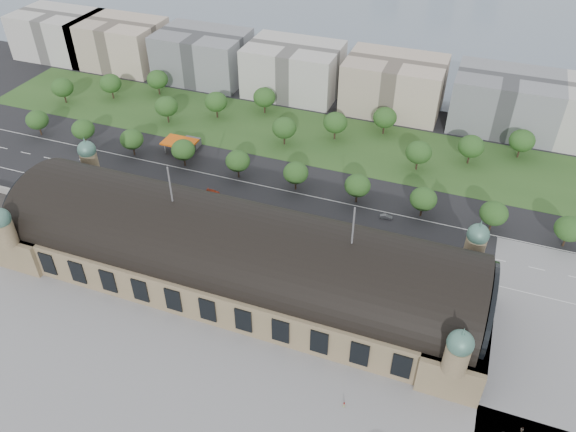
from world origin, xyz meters
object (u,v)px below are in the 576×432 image
(traffic_car_6, at_px, (487,270))
(bus_east, at_px, (386,244))
(parked_car_0, at_px, (129,204))
(pedestrian_2, at_px, (522,429))
(parked_car_1, at_px, (77,185))
(parked_car_2, at_px, (97,197))
(pedestrian_0, at_px, (344,405))
(parked_car_6, at_px, (153,211))
(petrol_station, at_px, (186,142))
(traffic_car_5, at_px, (386,217))
(parked_car_3, at_px, (133,203))
(traffic_car_3, at_px, (213,192))
(parked_car_4, at_px, (157,211))
(traffic_car_2, at_px, (109,181))
(parked_car_5, at_px, (137,207))
(traffic_car_4, at_px, (284,212))
(bus_mid, at_px, (255,215))

(traffic_car_6, relative_size, bus_east, 0.38)
(parked_car_0, xyz_separation_m, pedestrian_2, (139.62, -45.00, 0.16))
(parked_car_1, distance_m, parked_car_2, 12.64)
(bus_east, height_order, pedestrian_0, bus_east)
(parked_car_2, height_order, parked_car_6, parked_car_6)
(petrol_station, xyz_separation_m, traffic_car_5, (90.57, -18.21, -2.22))
(parked_car_3, bearing_deg, parked_car_0, -67.90)
(traffic_car_6, xyz_separation_m, parked_car_0, (-126.97, -9.89, 0.15))
(traffic_car_3, distance_m, parked_car_4, 22.78)
(traffic_car_6, xyz_separation_m, parked_car_3, (-125.88, -8.53, 0.11))
(petrol_station, bearing_deg, parked_car_1, -122.93)
(traffic_car_5, height_order, traffic_car_6, traffic_car_5)
(traffic_car_2, height_order, traffic_car_5, traffic_car_2)
(traffic_car_5, xyz_separation_m, parked_car_2, (-104.67, -26.07, -0.09))
(traffic_car_2, distance_m, parked_car_3, 19.51)
(parked_car_5, bearing_deg, petrol_station, 158.18)
(petrol_station, relative_size, traffic_car_6, 2.86)
(traffic_car_4, bearing_deg, bus_east, 80.74)
(traffic_car_3, relative_size, traffic_car_6, 1.06)
(traffic_car_2, relative_size, bus_mid, 0.47)
(parked_car_6, bearing_deg, traffic_car_6, 70.35)
(pedestrian_2, bearing_deg, traffic_car_2, 27.04)
(parked_car_0, bearing_deg, petrol_station, 144.24)
(traffic_car_3, distance_m, parked_car_2, 43.62)
(parked_car_0, xyz_separation_m, parked_car_6, (10.33, 0.00, -0.17))
(bus_mid, bearing_deg, parked_car_5, 102.44)
(bus_east, bearing_deg, petrol_station, 72.07)
(traffic_car_6, bearing_deg, pedestrian_0, -31.33)
(parked_car_2, distance_m, parked_car_3, 15.18)
(parked_car_5, distance_m, bus_mid, 44.01)
(parked_car_0, relative_size, parked_car_6, 1.11)
(petrol_station, distance_m, traffic_car_2, 37.37)
(parked_car_5, distance_m, bus_east, 90.86)
(bus_east, distance_m, pedestrian_0, 63.43)
(parked_car_3, distance_m, pedestrian_0, 110.96)
(traffic_car_6, relative_size, parked_car_0, 0.97)
(petrol_station, height_order, parked_car_6, petrol_station)
(parked_car_0, distance_m, parked_car_1, 26.33)
(traffic_car_6, relative_size, pedestrian_2, 2.47)
(traffic_car_5, distance_m, parked_car_3, 92.90)
(traffic_car_4, distance_m, parked_car_3, 56.26)
(petrol_station, xyz_separation_m, traffic_car_6, (126.90, -34.40, -2.27))
(parked_car_6, height_order, pedestrian_2, pedestrian_2)
(traffic_car_2, bearing_deg, parked_car_0, 51.39)
(traffic_car_5, distance_m, pedestrian_0, 79.75)
(traffic_car_2, bearing_deg, traffic_car_5, 93.15)
(parked_car_0, relative_size, bus_east, 0.39)
(traffic_car_6, height_order, parked_car_6, traffic_car_6)
(traffic_car_3, height_order, parked_car_1, traffic_car_3)
(traffic_car_6, xyz_separation_m, parked_car_4, (-115.13, -9.89, 0.06))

